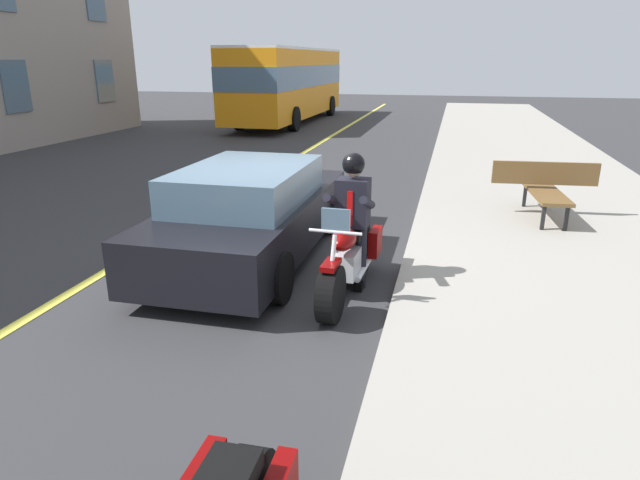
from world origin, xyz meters
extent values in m
plane|color=#333335|center=(0.00, 0.00, 0.00)|extent=(80.00, 80.00, 0.00)
cube|color=#9E998E|center=(0.00, 4.50, 0.07)|extent=(60.00, 5.00, 0.15)
cube|color=#E5DB4C|center=(0.00, -2.00, 0.01)|extent=(60.00, 0.16, 0.01)
cylinder|color=black|center=(1.58, 1.37, 0.33)|extent=(0.67, 0.23, 0.66)
cylinder|color=black|center=(0.03, 1.43, 0.33)|extent=(0.67, 0.23, 0.66)
cube|color=silver|center=(0.78, 1.40, 0.42)|extent=(0.57, 0.30, 0.32)
ellipsoid|color=#720505|center=(0.98, 1.39, 0.78)|extent=(0.57, 0.30, 0.24)
cube|color=black|center=(0.43, 1.41, 0.74)|extent=(0.71, 0.31, 0.12)
cube|color=#720505|center=(0.09, 1.65, 0.48)|extent=(0.40, 0.14, 0.36)
cube|color=#720505|center=(0.07, 1.21, 0.48)|extent=(0.40, 0.14, 0.36)
cylinder|color=silver|center=(1.56, 1.37, 0.60)|extent=(0.35, 0.06, 0.76)
cylinder|color=silver|center=(1.40, 1.37, 1.00)|extent=(0.06, 0.60, 0.04)
cube|color=#720505|center=(1.58, 1.37, 0.68)|extent=(0.37, 0.17, 0.06)
cylinder|color=silver|center=(0.49, 1.57, 0.26)|extent=(0.90, 0.12, 0.08)
cube|color=slate|center=(1.38, 1.37, 1.12)|extent=(0.05, 0.32, 0.28)
cylinder|color=black|center=(0.54, 1.53, 0.42)|extent=(0.14, 0.14, 0.84)
cube|color=black|center=(0.60, 1.53, 0.05)|extent=(0.26, 0.12, 0.10)
cylinder|color=black|center=(0.53, 1.29, 0.42)|extent=(0.14, 0.14, 0.84)
cube|color=black|center=(0.59, 1.29, 0.05)|extent=(0.26, 0.12, 0.10)
cube|color=black|center=(0.53, 1.41, 1.12)|extent=(0.34, 0.41, 0.60)
cube|color=red|center=(0.69, 1.40, 1.08)|extent=(0.03, 0.07, 0.44)
cylinder|color=black|center=(0.72, 1.62, 1.18)|extent=(0.55, 0.12, 0.28)
cylinder|color=black|center=(0.70, 1.18, 1.18)|extent=(0.55, 0.12, 0.28)
sphere|color=tan|center=(0.53, 1.41, 1.55)|extent=(0.22, 0.22, 0.22)
sphere|color=black|center=(0.53, 1.41, 1.60)|extent=(0.28, 0.28, 0.28)
cube|color=orange|center=(-17.92, -5.01, 1.77)|extent=(11.00, 2.50, 2.85)
cube|color=slate|center=(-17.92, -5.01, 2.10)|extent=(11.04, 2.52, 0.90)
cube|color=slate|center=(-23.42, -5.01, 2.00)|extent=(0.06, 2.40, 1.90)
cube|color=white|center=(-17.92, -5.01, 3.25)|extent=(11.00, 2.50, 0.10)
cylinder|color=black|center=(-21.52, -6.21, 0.50)|extent=(1.00, 0.30, 1.00)
cylinder|color=black|center=(-21.52, -3.81, 0.50)|extent=(1.00, 0.30, 1.00)
cylinder|color=black|center=(-14.72, -6.21, 0.50)|extent=(1.00, 0.30, 1.00)
cylinder|color=black|center=(-14.72, -3.81, 0.50)|extent=(1.00, 0.30, 1.00)
cube|color=black|center=(-0.22, -0.20, 0.55)|extent=(4.60, 1.80, 0.70)
cube|color=slate|center=(-0.02, -0.20, 1.10)|extent=(2.40, 1.60, 0.60)
cylinder|color=black|center=(-1.67, -1.05, 0.32)|extent=(0.64, 0.22, 0.64)
cylinder|color=black|center=(-1.67, 0.65, 0.32)|extent=(0.64, 0.22, 0.64)
cylinder|color=black|center=(1.23, -1.05, 0.32)|extent=(0.64, 0.22, 0.64)
cylinder|color=black|center=(1.23, 0.65, 0.32)|extent=(0.64, 0.22, 0.64)
cube|color=brown|center=(-2.93, 4.20, 0.60)|extent=(1.84, 0.65, 0.06)
cube|color=brown|center=(-3.15, 4.18, 0.90)|extent=(0.21, 1.80, 0.40)
cube|color=black|center=(-2.20, 4.44, 0.36)|extent=(0.06, 0.06, 0.42)
cube|color=black|center=(-2.17, 4.08, 0.36)|extent=(0.06, 0.06, 0.42)
cube|color=black|center=(-3.69, 4.32, 0.36)|extent=(0.06, 0.06, 0.42)
cube|color=black|center=(-3.66, 3.96, 0.36)|extent=(0.06, 0.06, 0.42)
cube|color=slate|center=(-12.69, -10.97, 2.00)|extent=(1.10, 0.06, 1.60)
cube|color=slate|center=(-8.02, -10.97, 2.00)|extent=(1.10, 0.06, 1.60)
camera|label=1|loc=(6.99, 2.56, 2.81)|focal=30.55mm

